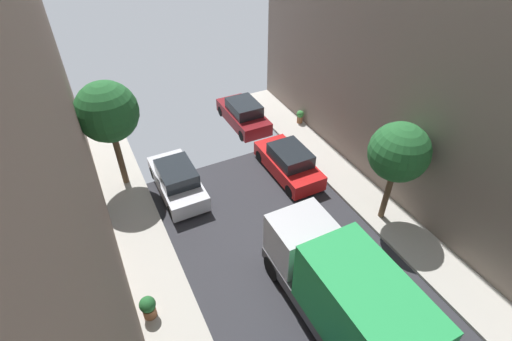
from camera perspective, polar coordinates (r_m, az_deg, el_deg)
The scene contains 8 objects.
parked_car_left_3 at distance 18.36m, azimuth -11.66°, elevation -1.46°, with size 1.78×4.20×1.57m.
parked_car_right_2 at distance 19.14m, azimuth 4.91°, elevation 1.20°, with size 1.78×4.20×1.57m.
parked_car_right_3 at distance 23.02m, azimuth -1.89°, elevation 8.39°, with size 1.78×4.20×1.57m.
delivery_truck at distance 12.88m, azimuth 13.08°, elevation -17.71°, with size 2.26×6.60×3.38m.
street_tree_0 at distance 17.76m, azimuth -21.32°, elevation 8.09°, with size 2.69×2.69×5.26m.
street_tree_1 at distance 15.84m, azimuth 20.55°, elevation 2.52°, with size 2.40×2.40×4.68m.
potted_plant_1 at distance 14.17m, azimuth -15.80°, elevation -19.00°, with size 0.56×0.56×0.93m.
potted_plant_3 at distance 23.23m, azimuth 6.59°, elevation 8.09°, with size 0.44×0.44×0.80m.
Camera 1 is at (-5.58, 0.74, 12.31)m, focal length 26.80 mm.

